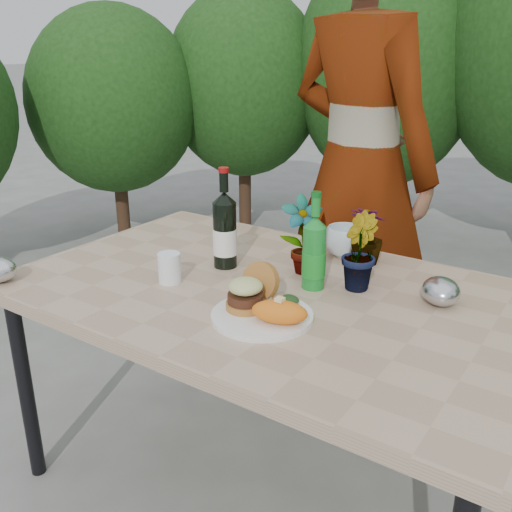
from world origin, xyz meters
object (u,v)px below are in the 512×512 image
Objects in this scene: patio_table at (271,305)px; dinner_plate at (262,316)px; person at (359,168)px; wine_bottle at (225,231)px.

dinner_plate is at bearing -63.61° from patio_table.
person reaches higher than patio_table.
wine_bottle is at bearing 141.30° from dinner_plate.
person is (0.15, 0.71, 0.10)m from wine_bottle.
patio_table is 4.77× the size of wine_bottle.
person is (-0.17, 0.97, 0.22)m from dinner_plate.
wine_bottle is (-0.32, 0.26, 0.12)m from dinner_plate.
dinner_plate reaches higher than patio_table.
wine_bottle is 0.73m from person.
person is (-0.08, 0.78, 0.29)m from patio_table.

